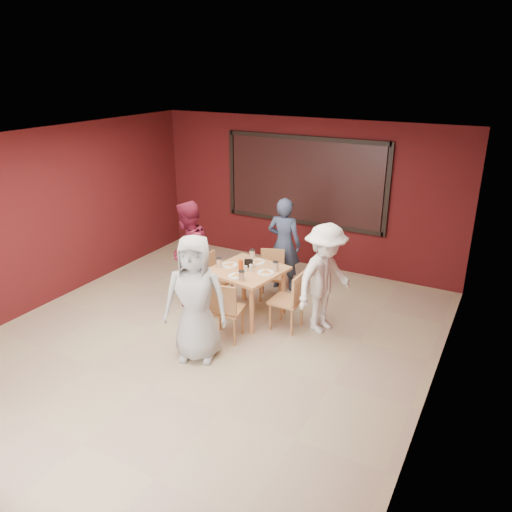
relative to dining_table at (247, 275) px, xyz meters
The scene contains 11 objects.
floor 1.28m from the dining_table, 96.41° to the right, with size 7.00×7.00×0.00m, color tan.
window_blinds 2.57m from the dining_table, 92.88° to the left, with size 3.00×0.02×1.50m, color black.
dining_table is the anchor object (origin of this frame).
chair_front 0.83m from the dining_table, 83.75° to the right, with size 0.51×0.51×0.90m.
chair_back 0.81m from the dining_table, 87.72° to the left, with size 0.51×0.51×0.82m.
chair_left 0.71m from the dining_table, behind, with size 0.42×0.42×0.86m.
chair_right 0.80m from the dining_table, ahead, with size 0.44×0.44×0.90m.
diner_front 1.35m from the dining_table, 90.73° to the right, with size 0.84×0.55×1.72m, color #A9A9A9.
diner_back 1.21m from the dining_table, 87.62° to the left, with size 0.59×0.39×1.63m, color #323E59.
diner_left 1.07m from the dining_table, behind, with size 0.83×0.65×1.71m, color maroon.
diner_right 1.21m from the dining_table, ahead, with size 1.06×0.61×1.64m, color white.
Camera 1 is at (3.54, -5.01, 3.71)m, focal length 35.00 mm.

